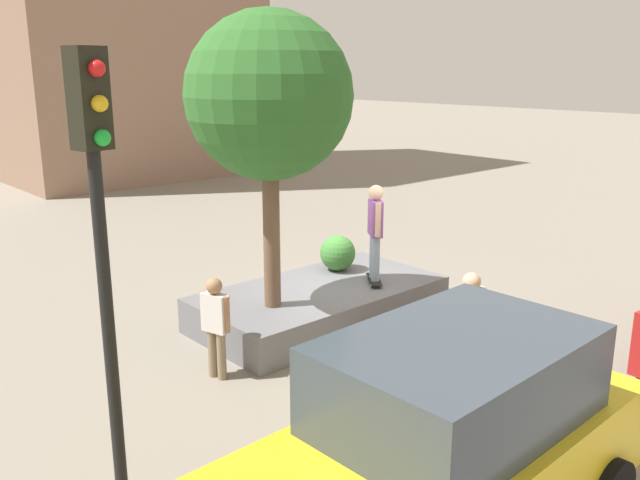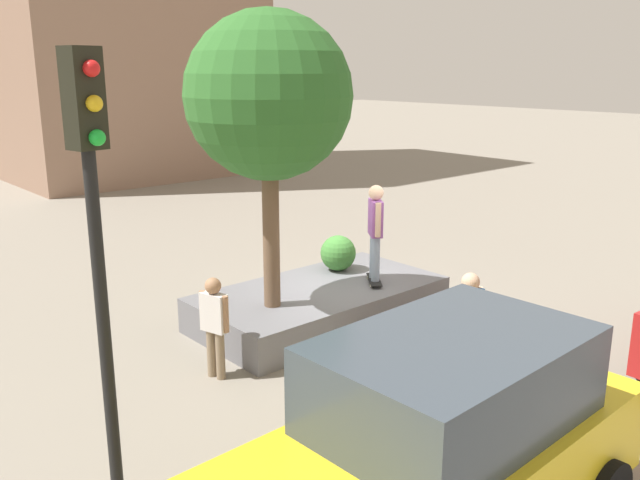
% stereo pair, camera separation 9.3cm
% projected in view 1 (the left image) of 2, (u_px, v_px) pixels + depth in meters
% --- Properties ---
extents(ground_plane, '(120.00, 120.00, 0.00)m').
position_uv_depth(ground_plane, '(350.00, 316.00, 12.56)').
color(ground_plane, gray).
extents(planter_ledge, '(4.58, 2.39, 0.63)m').
position_uv_depth(planter_ledge, '(320.00, 303.00, 12.34)').
color(planter_ledge, slate).
rests_on(planter_ledge, ground).
extents(plaza_tree, '(2.67, 2.67, 4.83)m').
position_uv_depth(plaza_tree, '(269.00, 97.00, 10.45)').
color(plaza_tree, brown).
rests_on(plaza_tree, planter_ledge).
extents(boxwood_shrub, '(0.71, 0.71, 0.71)m').
position_uv_depth(boxwood_shrub, '(338.00, 253.00, 13.21)').
color(boxwood_shrub, '#3D7A33').
rests_on(boxwood_shrub, planter_ledge).
extents(skateboard, '(0.66, 0.76, 0.07)m').
position_uv_depth(skateboard, '(374.00, 280.00, 12.50)').
color(skateboard, black).
rests_on(skateboard, planter_ledge).
extents(skateboarder, '(0.44, 0.51, 1.79)m').
position_uv_depth(skateboarder, '(375.00, 226.00, 12.24)').
color(skateboarder, '#8C9EB7').
rests_on(skateboarder, skateboard).
extents(taxi_cab, '(4.74, 2.30, 2.18)m').
position_uv_depth(taxi_cab, '(444.00, 447.00, 6.25)').
color(taxi_cab, gold).
rests_on(taxi_cab, ground).
extents(traffic_light_corner, '(0.32, 0.36, 4.74)m').
position_uv_depth(traffic_light_corner, '(100.00, 227.00, 5.82)').
color(traffic_light_corner, black).
rests_on(traffic_light_corner, ground).
extents(pedestrian_crossing, '(0.58, 0.27, 1.72)m').
position_uv_depth(pedestrian_crossing, '(469.00, 320.00, 9.68)').
color(pedestrian_crossing, black).
rests_on(pedestrian_crossing, ground).
extents(passerby_with_bag, '(0.29, 0.52, 1.58)m').
position_uv_depth(passerby_with_bag, '(216.00, 321.00, 9.88)').
color(passerby_with_bag, '#847056').
rests_on(passerby_with_bag, ground).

